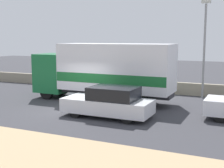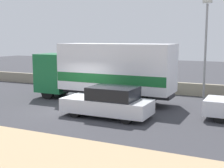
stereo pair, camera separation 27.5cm
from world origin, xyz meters
name	(u,v)px [view 1 (the left image)]	position (x,y,z in m)	size (l,w,h in m)	color
ground_plane	(71,110)	(0.00, 0.00, 0.00)	(80.00, 80.00, 0.00)	#38383D
stone_wall_backdrop	(122,85)	(0.00, 7.18, 0.42)	(60.00, 0.35, 0.84)	gray
street_lamp	(205,41)	(5.90, 6.49, 3.64)	(0.56, 0.28, 6.20)	gray
box_truck	(105,71)	(0.68, 2.87, 1.90)	(8.80, 2.41, 3.52)	#196B38
car_hatchback	(109,102)	(2.49, -0.47, 0.74)	(4.39, 1.80, 1.52)	silver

